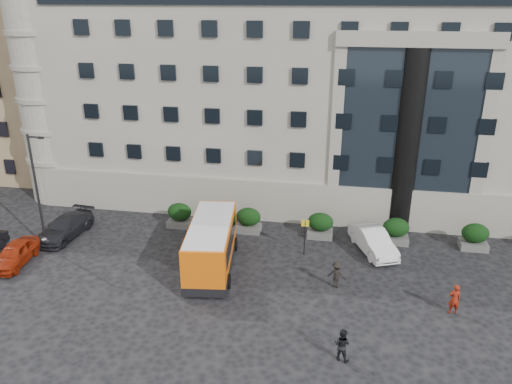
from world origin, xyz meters
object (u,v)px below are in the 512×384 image
(parked_car_c, at_px, (65,227))
(pedestrian_a, at_px, (454,299))
(hedge_d, at_px, (396,231))
(street_lamp, at_px, (37,188))
(pedestrian_b, at_px, (342,344))
(hedge_c, at_px, (320,225))
(minibus, at_px, (211,244))
(pedestrian_c, at_px, (337,274))
(hedge_b, at_px, (248,220))
(parked_car_d, at_px, (129,175))
(hedge_a, at_px, (180,215))
(red_truck, at_px, (80,157))
(white_taxi, at_px, (373,241))
(parked_car_a, at_px, (15,254))
(bus_stop_sign, at_px, (305,231))
(hedge_e, at_px, (475,236))

(parked_car_c, height_order, pedestrian_a, pedestrian_a)
(hedge_d, height_order, street_lamp, street_lamp)
(hedge_d, xyz_separation_m, pedestrian_b, (-3.52, -12.78, -0.09))
(hedge_c, bearing_deg, minibus, -139.92)
(pedestrian_b, height_order, pedestrian_c, pedestrian_b)
(hedge_b, bearing_deg, pedestrian_c, -44.77)
(hedge_d, relative_size, parked_car_d, 0.37)
(parked_car_d, bearing_deg, hedge_d, -16.71)
(street_lamp, bearing_deg, hedge_a, 31.16)
(red_truck, bearing_deg, parked_car_d, -14.92)
(hedge_a, relative_size, pedestrian_c, 1.10)
(white_taxi, bearing_deg, parked_car_c, 161.47)
(parked_car_a, distance_m, parked_car_c, 4.30)
(parked_car_d, distance_m, white_taxi, 23.62)
(hedge_d, height_order, bus_stop_sign, bus_stop_sign)
(minibus, bearing_deg, hedge_c, 33.04)
(pedestrian_a, bearing_deg, street_lamp, -16.97)
(minibus, xyz_separation_m, parked_car_d, (-11.37, 13.69, -1.00))
(hedge_c, bearing_deg, bus_stop_sign, -107.82)
(hedge_d, bearing_deg, pedestrian_c, -121.27)
(parked_car_a, distance_m, pedestrian_c, 20.37)
(parked_car_c, xyz_separation_m, parked_car_d, (0.00, 11.23, -0.04))
(hedge_b, relative_size, minibus, 0.24)
(minibus, xyz_separation_m, parked_car_c, (-11.37, 2.46, -0.96))
(hedge_b, xyz_separation_m, parked_car_d, (-12.70, 8.20, -0.24))
(red_truck, xyz_separation_m, pedestrian_a, (31.46, -18.48, -0.49))
(hedge_e, relative_size, street_lamp, 0.23)
(pedestrian_a, bearing_deg, parked_car_d, -42.36)
(parked_car_a, bearing_deg, hedge_b, 22.80)
(white_taxi, relative_size, pedestrian_b, 2.86)
(parked_car_c, bearing_deg, hedge_a, 27.85)
(parked_car_c, bearing_deg, pedestrian_b, -20.63)
(hedge_c, xyz_separation_m, pedestrian_b, (1.68, -12.78, -0.09))
(hedge_b, relative_size, pedestrian_c, 1.10)
(hedge_b, bearing_deg, minibus, -103.59)
(hedge_a, distance_m, pedestrian_a, 19.70)
(pedestrian_a, distance_m, pedestrian_c, 6.50)
(hedge_a, bearing_deg, parked_car_d, 132.45)
(hedge_d, bearing_deg, parked_car_c, -172.52)
(hedge_b, distance_m, minibus, 5.70)
(hedge_c, height_order, bus_stop_sign, bus_stop_sign)
(bus_stop_sign, xyz_separation_m, parked_car_a, (-18.16, -4.38, -1.02))
(parked_car_c, bearing_deg, bus_stop_sign, 6.61)
(hedge_a, xyz_separation_m, hedge_d, (15.60, 0.00, 0.00))
(hedge_a, relative_size, street_lamp, 0.23)
(parked_car_c, bearing_deg, parked_car_a, -99.88)
(parked_car_a, relative_size, pedestrian_c, 2.47)
(minibus, distance_m, white_taxi, 10.90)
(hedge_b, bearing_deg, pedestrian_b, -61.71)
(hedge_d, xyz_separation_m, street_lamp, (-23.54, -4.80, 3.44))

